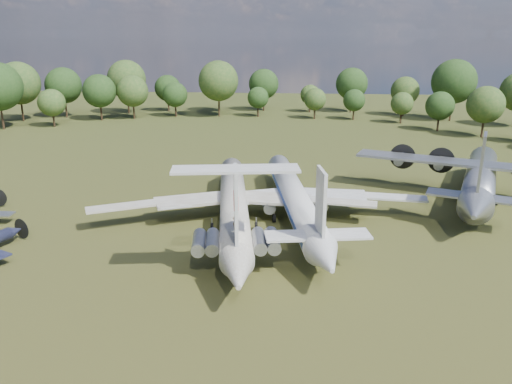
# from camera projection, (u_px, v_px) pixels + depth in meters

# --- Properties ---
(ground) EXTENTS (300.00, 300.00, 0.00)m
(ground) POSITION_uv_depth(u_px,v_px,m) (197.00, 221.00, 65.56)
(ground) COLOR #1F3913
(ground) RESTS_ON ground
(il62_airliner) EXTENTS (43.61, 52.86, 4.69)m
(il62_airliner) POSITION_uv_depth(u_px,v_px,m) (234.00, 208.00, 63.42)
(il62_airliner) COLOR #BCBCB7
(il62_airliner) RESTS_ON ground
(tu104_jet) EXTENTS (42.65, 52.25, 4.70)m
(tu104_jet) POSITION_uv_depth(u_px,v_px,m) (294.00, 202.00, 65.68)
(tu104_jet) COLOR #BDBDBD
(tu104_jet) RESTS_ON ground
(an12_transport) EXTENTS (48.21, 50.76, 5.35)m
(an12_transport) POSITION_uv_depth(u_px,v_px,m) (479.00, 183.00, 72.89)
(an12_transport) COLOR #AAACB2
(an12_transport) RESTS_ON ground
(person_on_il62) EXTENTS (0.72, 0.56, 1.74)m
(person_on_il62) POSITION_uv_depth(u_px,v_px,m) (236.00, 221.00, 49.95)
(person_on_il62) COLOR #93704B
(person_on_il62) RESTS_ON il62_airliner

